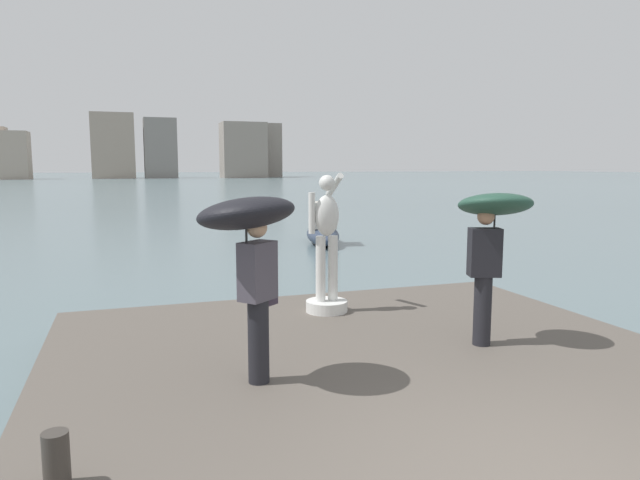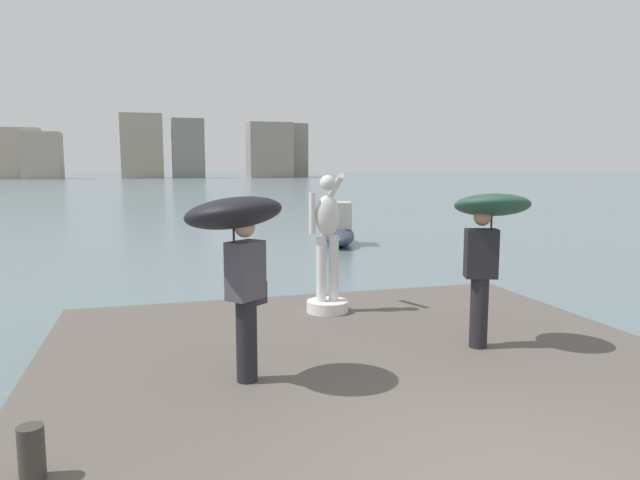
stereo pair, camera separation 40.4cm
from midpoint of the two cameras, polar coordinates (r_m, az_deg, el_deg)
ground_plane at (r=43.19m, az=-15.33°, el=3.62°), size 400.00×400.00×0.00m
pier at (r=5.91m, az=8.67°, el=-17.13°), size 7.55×9.46×0.40m
statue_white_figure at (r=8.79m, az=-0.66°, el=-1.59°), size 0.64×0.88×2.14m
onlooker_left at (r=5.81m, az=-9.01°, el=0.37°), size 1.40×1.40×2.00m
onlooker_right at (r=7.34m, az=15.16°, el=1.22°), size 1.16×1.18×1.98m
mooring_bollard at (r=4.76m, az=-27.08°, el=-18.87°), size 0.19×0.19×0.40m
boat_far at (r=19.42m, az=-0.32°, el=1.01°), size 1.87×3.60×1.44m
distant_skyline at (r=128.76m, az=-17.01°, el=8.56°), size 66.15×13.85×13.48m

